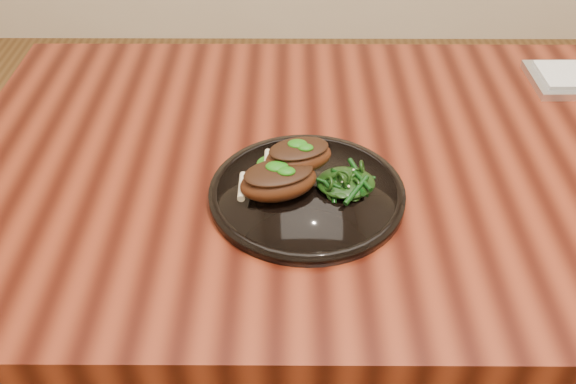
# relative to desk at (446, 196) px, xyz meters

# --- Properties ---
(desk) EXTENTS (1.60, 0.80, 0.75)m
(desk) POSITION_rel_desk_xyz_m (0.00, 0.00, 0.00)
(desk) COLOR black
(desk) RESTS_ON ground
(plate) EXTENTS (0.29, 0.29, 0.02)m
(plate) POSITION_rel_desk_xyz_m (-0.24, -0.11, 0.09)
(plate) COLOR black
(plate) RESTS_ON desk
(lamb_chop_front) EXTENTS (0.13, 0.11, 0.05)m
(lamb_chop_front) POSITION_rel_desk_xyz_m (-0.28, -0.12, 0.12)
(lamb_chop_front) COLOR #461F0D
(lamb_chop_front) RESTS_ON plate
(lamb_chop_back) EXTENTS (0.11, 0.09, 0.04)m
(lamb_chop_back) POSITION_rel_desk_xyz_m (-0.25, -0.08, 0.14)
(lamb_chop_back) COLOR #461F0D
(lamb_chop_back) RESTS_ON plate
(herb_smear) EXTENTS (0.08, 0.05, 0.01)m
(herb_smear) POSITION_rel_desk_xyz_m (-0.27, -0.04, 0.10)
(herb_smear) COLOR #0D4A07
(herb_smear) RESTS_ON plate
(greens_heap) EXTENTS (0.09, 0.08, 0.03)m
(greens_heap) POSITION_rel_desk_xyz_m (-0.18, -0.10, 0.11)
(greens_heap) COLOR black
(greens_heap) RESTS_ON plate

